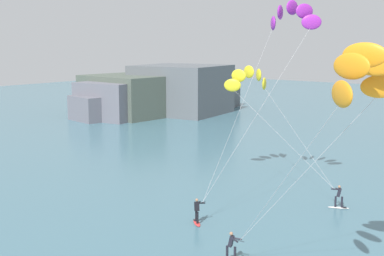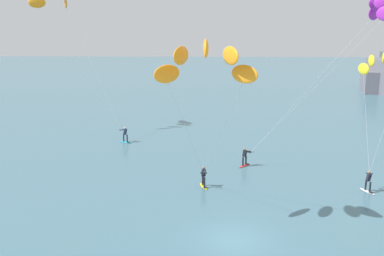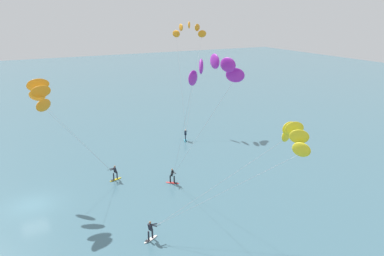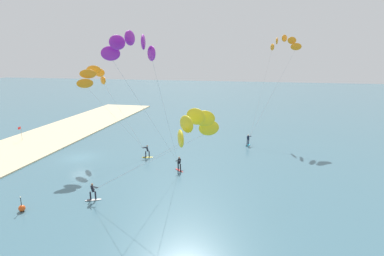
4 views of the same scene
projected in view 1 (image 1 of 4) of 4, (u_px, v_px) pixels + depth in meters
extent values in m
ellipsoid|color=white|center=(338.00, 208.00, 37.71)|extent=(0.97, 1.51, 0.08)
cube|color=black|center=(344.00, 207.00, 37.61)|extent=(0.38, 0.38, 0.02)
cylinder|color=black|center=(335.00, 202.00, 37.69)|extent=(0.14, 0.14, 0.78)
cylinder|color=black|center=(342.00, 202.00, 37.59)|extent=(0.14, 0.14, 0.78)
cube|color=black|center=(339.00, 192.00, 37.53)|extent=(0.41, 0.42, 0.63)
sphere|color=#9E7051|center=(339.00, 187.00, 37.46)|extent=(0.20, 0.20, 0.20)
cylinder|color=black|center=(334.00, 189.00, 37.98)|extent=(0.24, 0.52, 0.03)
cylinder|color=black|center=(335.00, 189.00, 37.68)|extent=(0.09, 0.60, 0.15)
cylinder|color=black|center=(338.00, 189.00, 37.79)|extent=(0.48, 0.50, 0.15)
ellipsoid|color=yellow|center=(264.00, 84.00, 46.92)|extent=(1.48, 0.86, 1.10)
ellipsoid|color=yellow|center=(259.00, 75.00, 46.49)|extent=(1.26, 1.27, 1.10)
ellipsoid|color=yellow|center=(249.00, 72.00, 45.92)|extent=(0.85, 1.48, 1.10)
ellipsoid|color=yellow|center=(239.00, 76.00, 45.46)|extent=(0.33, 1.47, 1.10)
ellipsoid|color=yellow|center=(232.00, 85.00, 45.29)|extent=(0.86, 1.48, 1.10)
cylinder|color=#B2B2B7|center=(295.00, 132.00, 42.47)|extent=(5.63, 9.30, 6.44)
cylinder|color=#B2B2B7|center=(279.00, 134.00, 41.66)|extent=(2.50, 10.57, 6.44)
cylinder|color=black|center=(227.00, 253.00, 28.59)|extent=(0.14, 0.14, 0.78)
cylinder|color=black|center=(235.00, 254.00, 28.44)|extent=(0.14, 0.14, 0.78)
cube|color=black|center=(231.00, 241.00, 28.40)|extent=(0.38, 0.40, 0.63)
sphere|color=#9E7051|center=(231.00, 234.00, 28.34)|extent=(0.20, 0.20, 0.20)
cylinder|color=black|center=(240.00, 241.00, 28.05)|extent=(0.03, 0.55, 0.03)
cylinder|color=black|center=(237.00, 238.00, 28.29)|extent=(0.31, 0.59, 0.15)
cylinder|color=black|center=(234.00, 240.00, 28.12)|extent=(0.30, 0.59, 0.15)
ellipsoid|color=orange|center=(342.00, 94.00, 21.15)|extent=(1.63, 1.65, 1.10)
ellipsoid|color=orange|center=(351.00, 66.00, 21.63)|extent=(1.04, 1.97, 1.10)
ellipsoid|color=orange|center=(365.00, 55.00, 22.69)|extent=(0.34, 2.00, 1.10)
ellipsoid|color=orange|center=(376.00, 64.00, 23.88)|extent=(1.07, 1.96, 1.10)
ellipsoid|color=orange|center=(381.00, 86.00, 24.71)|extent=(1.65, 1.63, 1.10)
cylinder|color=#B2B2B7|center=(284.00, 181.00, 24.62)|extent=(2.26, 6.22, 8.09)
cylinder|color=#B2B2B7|center=(306.00, 171.00, 26.40)|extent=(2.37, 6.18, 8.09)
ellipsoid|color=red|center=(197.00, 223.00, 34.56)|extent=(1.26, 1.37, 0.08)
cube|color=black|center=(196.00, 220.00, 34.96)|extent=(0.40, 0.40, 0.02)
cylinder|color=black|center=(197.00, 218.00, 34.28)|extent=(0.14, 0.14, 0.78)
cylinder|color=black|center=(196.00, 215.00, 34.71)|extent=(0.14, 0.14, 0.78)
cube|color=black|center=(197.00, 206.00, 34.38)|extent=(0.44, 0.44, 0.63)
sphere|color=#9E7051|center=(197.00, 200.00, 34.31)|extent=(0.20, 0.20, 0.20)
cylinder|color=black|center=(203.00, 202.00, 34.75)|extent=(0.55, 0.09, 0.03)
cylinder|color=black|center=(199.00, 202.00, 34.62)|extent=(0.60, 0.25, 0.15)
cylinder|color=black|center=(201.00, 203.00, 34.47)|extent=(0.57, 0.36, 0.15)
ellipsoid|color=purple|center=(311.00, 22.00, 38.52)|extent=(1.18, 1.35, 1.10)
ellipsoid|color=purple|center=(304.00, 11.00, 38.82)|extent=(1.45, 0.98, 1.10)
ellipsoid|color=purple|center=(292.00, 7.00, 39.51)|extent=(1.50, 0.47, 1.10)
ellipsoid|color=purple|center=(280.00, 12.00, 40.30)|extent=(1.51, 0.73, 1.10)
ellipsoid|color=purple|center=(273.00, 23.00, 40.86)|extent=(1.35, 1.18, 1.10)
cylinder|color=#B2B2B7|center=(260.00, 110.00, 36.66)|extent=(9.52, 2.70, 11.55)
cylinder|color=#B2B2B7|center=(241.00, 108.00, 37.83)|extent=(9.87, 0.72, 11.55)
cube|color=slate|center=(141.00, 96.00, 86.52)|extent=(22.78, 11.58, 5.65)
cube|color=#4C564C|center=(137.00, 95.00, 85.59)|extent=(15.10, 13.95, 6.43)
cube|color=slate|center=(135.00, 104.00, 84.38)|extent=(21.20, 9.65, 3.68)
cube|color=#565B60|center=(181.00, 89.00, 87.01)|extent=(14.37, 15.07, 7.88)
cube|color=#565B60|center=(190.00, 99.00, 90.48)|extent=(22.16, 16.80, 4.04)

